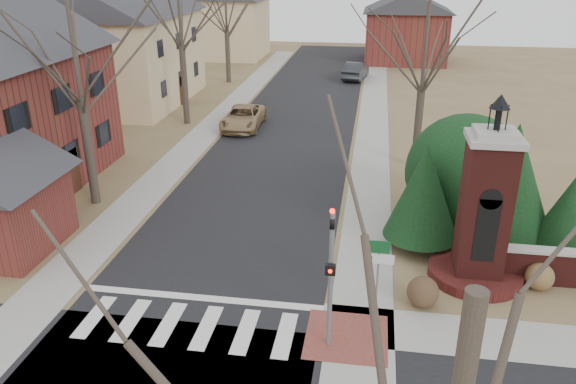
% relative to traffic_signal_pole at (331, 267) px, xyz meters
% --- Properties ---
extents(ground, '(120.00, 120.00, 0.00)m').
position_rel_traffic_signal_pole_xyz_m(ground, '(-4.30, -0.57, -2.59)').
color(ground, brown).
rests_on(ground, ground).
extents(main_street, '(8.00, 70.00, 0.01)m').
position_rel_traffic_signal_pole_xyz_m(main_street, '(-4.30, 21.43, -2.58)').
color(main_street, black).
rests_on(main_street, ground).
extents(crosswalk_zone, '(8.00, 2.20, 0.02)m').
position_rel_traffic_signal_pole_xyz_m(crosswalk_zone, '(-4.30, 0.23, -2.58)').
color(crosswalk_zone, silver).
rests_on(crosswalk_zone, ground).
extents(stop_bar, '(8.00, 0.35, 0.02)m').
position_rel_traffic_signal_pole_xyz_m(stop_bar, '(-4.30, 1.73, -2.58)').
color(stop_bar, silver).
rests_on(stop_bar, ground).
extents(sidewalk_right_main, '(2.00, 60.00, 0.02)m').
position_rel_traffic_signal_pole_xyz_m(sidewalk_right_main, '(0.90, 21.43, -2.58)').
color(sidewalk_right_main, gray).
rests_on(sidewalk_right_main, ground).
extents(sidewalk_left, '(2.00, 60.00, 0.02)m').
position_rel_traffic_signal_pole_xyz_m(sidewalk_left, '(-9.50, 21.43, -2.58)').
color(sidewalk_left, gray).
rests_on(sidewalk_left, ground).
extents(curb_apron, '(2.40, 2.40, 0.02)m').
position_rel_traffic_signal_pole_xyz_m(curb_apron, '(0.50, 0.43, -2.57)').
color(curb_apron, brown).
rests_on(curb_apron, ground).
extents(traffic_signal_pole, '(0.28, 0.41, 4.50)m').
position_rel_traffic_signal_pole_xyz_m(traffic_signal_pole, '(0.00, 0.00, 0.00)').
color(traffic_signal_pole, slate).
rests_on(traffic_signal_pole, ground).
extents(sign_post, '(0.90, 0.07, 2.75)m').
position_rel_traffic_signal_pole_xyz_m(sign_post, '(1.29, 1.41, -0.64)').
color(sign_post, slate).
rests_on(sign_post, ground).
extents(brick_gate_monument, '(3.20, 3.20, 6.47)m').
position_rel_traffic_signal_pole_xyz_m(brick_gate_monument, '(4.70, 4.42, -0.42)').
color(brick_gate_monument, '#4E1916').
rests_on(brick_gate_monument, ground).
extents(house_stucco_left, '(9.80, 12.80, 9.28)m').
position_rel_traffic_signal_pole_xyz_m(house_stucco_left, '(-17.80, 26.42, 2.01)').
color(house_stucco_left, beige).
rests_on(house_stucco_left, ground).
extents(house_distant_left, '(10.80, 8.80, 8.53)m').
position_rel_traffic_signal_pole_xyz_m(house_distant_left, '(-16.31, 47.42, 1.66)').
color(house_distant_left, beige).
rests_on(house_distant_left, ground).
extents(house_distant_right, '(8.80, 8.80, 7.30)m').
position_rel_traffic_signal_pole_xyz_m(house_distant_right, '(3.69, 47.42, 1.06)').
color(house_distant_right, maroon).
rests_on(house_distant_right, ground).
extents(evergreen_near, '(2.80, 2.80, 4.10)m').
position_rel_traffic_signal_pole_xyz_m(evergreen_near, '(2.90, 6.43, -0.29)').
color(evergreen_near, '#473D33').
rests_on(evergreen_near, ground).
extents(evergreen_mid, '(3.40, 3.40, 4.70)m').
position_rel_traffic_signal_pole_xyz_m(evergreen_mid, '(6.20, 7.63, 0.01)').
color(evergreen_mid, '#473D33').
rests_on(evergreen_mid, ground).
extents(evergreen_far, '(2.40, 2.40, 3.30)m').
position_rel_traffic_signal_pole_xyz_m(evergreen_far, '(8.20, 6.63, -0.69)').
color(evergreen_far, '#473D33').
rests_on(evergreen_far, ground).
extents(evergreen_mass, '(4.80, 4.80, 4.80)m').
position_rel_traffic_signal_pole_xyz_m(evergreen_mass, '(4.70, 8.93, -0.19)').
color(evergreen_mass, black).
rests_on(evergreen_mass, ground).
extents(bare_tree_0, '(8.05, 8.05, 11.15)m').
position_rel_traffic_signal_pole_xyz_m(bare_tree_0, '(-11.30, 8.43, 5.11)').
color(bare_tree_0, '#473D33').
rests_on(bare_tree_0, ground).
extents(bare_tree_3, '(7.00, 7.00, 9.70)m').
position_rel_traffic_signal_pole_xyz_m(bare_tree_3, '(3.20, 15.43, 4.10)').
color(bare_tree_3, '#473D33').
rests_on(bare_tree_3, ground).
extents(pickup_truck, '(2.36, 5.00, 1.38)m').
position_rel_traffic_signal_pole_xyz_m(pickup_truck, '(-7.37, 20.95, -1.90)').
color(pickup_truck, '#9F8257').
rests_on(pickup_truck, ground).
extents(distant_car, '(2.33, 4.84, 1.53)m').
position_rel_traffic_signal_pole_xyz_m(distant_car, '(-0.90, 37.39, -1.82)').
color(distant_car, '#2B2E32').
rests_on(distant_car, ground).
extents(dry_shrub_left, '(1.01, 1.01, 1.01)m').
position_rel_traffic_signal_pole_xyz_m(dry_shrub_left, '(2.78, 2.43, -2.08)').
color(dry_shrub_left, '#4D3823').
rests_on(dry_shrub_left, ground).
extents(dry_shrub_right, '(0.94, 0.94, 0.94)m').
position_rel_traffic_signal_pole_xyz_m(dry_shrub_right, '(6.70, 4.03, -2.12)').
color(dry_shrub_right, brown).
rests_on(dry_shrub_right, ground).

